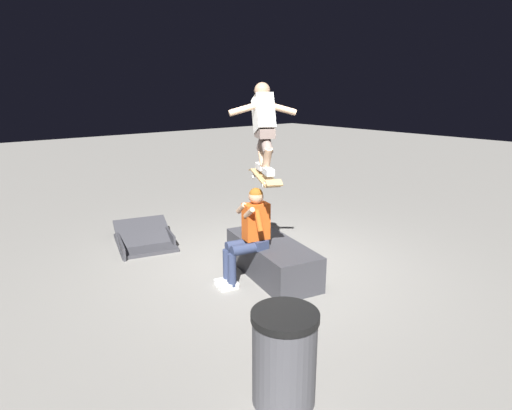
# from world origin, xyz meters

# --- Properties ---
(ground_plane) EXTENTS (40.00, 40.00, 0.00)m
(ground_plane) POSITION_xyz_m (0.00, 0.00, 0.00)
(ground_plane) COLOR gray
(ledge_box_main) EXTENTS (1.80, 1.04, 0.49)m
(ledge_box_main) POSITION_xyz_m (-0.25, 0.14, 0.25)
(ledge_box_main) COLOR #38383D
(ledge_box_main) RESTS_ON ground
(person_sitting_on_ledge) EXTENTS (0.59, 0.78, 1.33)m
(person_sitting_on_ledge) POSITION_xyz_m (-0.24, 0.55, 0.74)
(person_sitting_on_ledge) COLOR #2D3856
(person_sitting_on_ledge) RESTS_ON ground
(skateboard) EXTENTS (1.00, 0.63, 0.13)m
(skateboard) POSITION_xyz_m (-0.37, 0.39, 1.48)
(skateboard) COLOR #AD8451
(skater_airborne) EXTENTS (0.62, 0.83, 1.12)m
(skater_airborne) POSITION_xyz_m (-0.32, 0.37, 2.17)
(skater_airborne) COLOR white
(kicker_ramp) EXTENTS (1.40, 1.20, 0.43)m
(kicker_ramp) POSITION_xyz_m (2.06, 1.02, 0.07)
(kicker_ramp) COLOR #38383D
(kicker_ramp) RESTS_ON ground
(trash_bin) EXTENTS (0.57, 0.57, 0.83)m
(trash_bin) POSITION_xyz_m (-2.24, 1.77, 0.42)
(trash_bin) COLOR #47474C
(trash_bin) RESTS_ON ground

